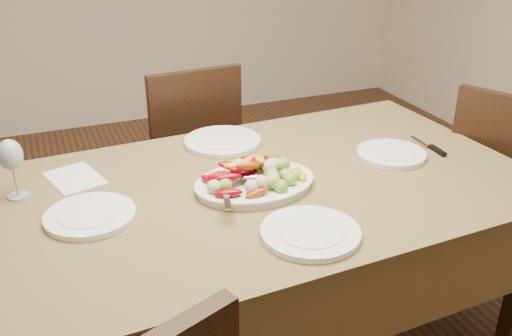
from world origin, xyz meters
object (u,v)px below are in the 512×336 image
object	(u,v)px
wine_glass	(13,167)
serving_platter	(255,185)
chair_far	(184,157)
chair_right	(511,194)
dining_table	(256,280)
plate_right	(391,154)
plate_left	(90,216)
plate_far	(223,142)
plate_near	(310,233)

from	to	relation	value
wine_glass	serving_platter	bearing A→B (deg)	-17.67
chair_far	chair_right	world-z (taller)	same
dining_table	plate_right	distance (m)	0.66
chair_far	plate_left	distance (m)	1.11
chair_right	serving_platter	bearing A→B (deg)	67.91
serving_platter	dining_table	bearing A→B (deg)	58.06
plate_left	plate_right	xyz separation A→B (m)	(1.07, 0.04, 0.00)
plate_right	plate_left	bearing A→B (deg)	-177.73
plate_far	plate_near	xyz separation A→B (m)	(0.01, -0.71, 0.00)
chair_far	chair_right	size ratio (longest dim) A/B	1.00
plate_left	plate_far	bearing A→B (deg)	35.29
serving_platter	wine_glass	world-z (taller)	wine_glass
chair_far	serving_platter	world-z (taller)	chair_far
plate_left	plate_near	bearing A→B (deg)	-30.58
plate_far	wine_glass	xyz separation A→B (m)	(-0.73, -0.16, 0.09)
wine_glass	plate_near	bearing A→B (deg)	-36.39
plate_near	dining_table	bearing A→B (deg)	94.00
chair_right	plate_far	world-z (taller)	chair_right
plate_left	plate_near	world-z (taller)	same
chair_far	chair_right	distance (m)	1.48
plate_right	plate_near	xyz separation A→B (m)	(-0.51, -0.37, 0.00)
chair_right	plate_near	size ratio (longest dim) A/B	3.41
dining_table	chair_far	bearing A→B (deg)	90.09
plate_near	plate_right	bearing A→B (deg)	35.63
chair_right	plate_right	size ratio (longest dim) A/B	3.84
plate_right	plate_far	xyz separation A→B (m)	(-0.53, 0.34, 0.00)
plate_left	plate_right	size ratio (longest dim) A/B	1.07
dining_table	wine_glass	world-z (taller)	wine_glass
chair_right	dining_table	bearing A→B (deg)	67.01
chair_far	chair_right	bearing A→B (deg)	137.85
serving_platter	chair_far	bearing A→B (deg)	89.37
serving_platter	plate_far	bearing A→B (deg)	86.46
chair_right	plate_near	distance (m)	1.25
plate_left	wine_glass	distance (m)	0.31
wine_glass	dining_table	bearing A→B (deg)	-16.01
plate_near	wine_glass	bearing A→B (deg)	143.61
plate_right	plate_near	distance (m)	0.63
chair_right	serving_platter	world-z (taller)	chair_right
serving_platter	wine_glass	xyz separation A→B (m)	(-0.71, 0.23, 0.09)
chair_right	wine_glass	world-z (taller)	wine_glass
dining_table	serving_platter	world-z (taller)	serving_platter
chair_far	plate_right	world-z (taller)	chair_far
serving_platter	plate_left	distance (m)	0.52
chair_right	plate_near	bearing A→B (deg)	83.40
dining_table	chair_far	xyz separation A→B (m)	(-0.00, 0.92, 0.10)
chair_right	plate_far	xyz separation A→B (m)	(-1.17, 0.34, 0.29)
plate_far	wine_glass	world-z (taller)	wine_glass
plate_far	chair_right	bearing A→B (deg)	-16.15
plate_far	plate_left	bearing A→B (deg)	-144.71
dining_table	serving_platter	size ratio (longest dim) A/B	4.80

